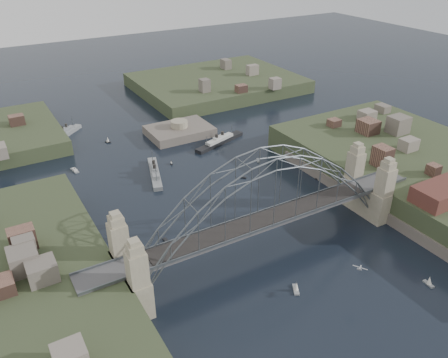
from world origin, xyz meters
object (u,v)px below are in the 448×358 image
at_px(fort_island, 180,136).
at_px(ocean_liner, 220,141).
at_px(bridge, 266,204).
at_px(naval_cruiser_far, 65,134).
at_px(naval_cruiser_near, 155,173).

relative_size(fort_island, ocean_liner, 1.03).
bearing_deg(bridge, naval_cruiser_far, 104.68).
distance_m(bridge, fort_island, 72.14).
bearing_deg(bridge, ocean_liner, 69.84).
height_order(bridge, ocean_liner, bridge).
distance_m(naval_cruiser_far, ocean_liner, 55.42).
relative_size(naval_cruiser_near, ocean_liner, 0.91).
relative_size(bridge, naval_cruiser_far, 6.06).
distance_m(bridge, naval_cruiser_near, 48.04).
bearing_deg(naval_cruiser_near, naval_cruiser_far, 110.04).
xyz_separation_m(bridge, naval_cruiser_near, (-7.57, 46.05, -11.41)).
bearing_deg(fort_island, bridge, -99.73).
xyz_separation_m(fort_island, naval_cruiser_far, (-35.51, 19.74, 1.22)).
bearing_deg(ocean_liner, bridge, -110.16).
xyz_separation_m(naval_cruiser_near, ocean_liner, (28.23, 10.21, -0.09)).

